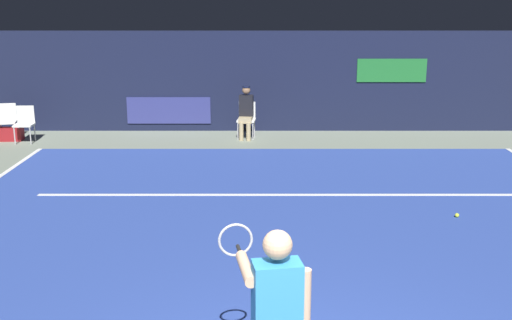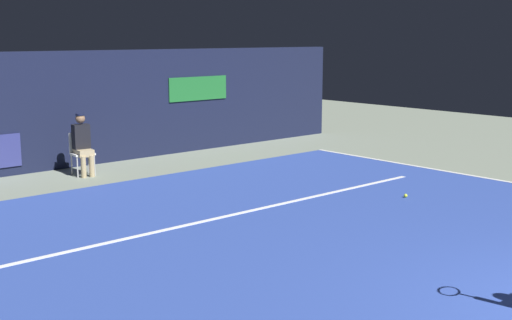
% 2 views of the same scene
% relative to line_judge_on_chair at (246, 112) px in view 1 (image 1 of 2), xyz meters
% --- Properties ---
extents(ground_plane, '(31.79, 31.79, 0.00)m').
position_rel_line_judge_on_chair_xyz_m(ground_plane, '(0.66, -6.53, -0.69)').
color(ground_plane, gray).
extents(court_surface, '(10.97, 10.75, 0.01)m').
position_rel_line_judge_on_chair_xyz_m(court_surface, '(0.66, -6.53, -0.68)').
color(court_surface, '#2D479E').
rests_on(court_surface, ground).
extents(line_service, '(8.56, 0.10, 0.01)m').
position_rel_line_judge_on_chair_xyz_m(line_service, '(0.66, -4.64, -0.67)').
color(line_service, white).
rests_on(line_service, court_surface).
extents(back_wall, '(15.52, 0.33, 2.60)m').
position_rel_line_judge_on_chair_xyz_m(back_wall, '(0.66, 1.11, 0.61)').
color(back_wall, '#141933').
rests_on(back_wall, ground).
extents(line_judge_on_chair, '(0.48, 0.56, 1.32)m').
position_rel_line_judge_on_chair_xyz_m(line_judge_on_chair, '(0.00, 0.00, 0.00)').
color(line_judge_on_chair, white).
rests_on(line_judge_on_chair, ground).
extents(courtside_chair_near, '(0.51, 0.49, 0.88)m').
position_rel_line_judge_on_chair_xyz_m(courtside_chair_near, '(-5.93, -0.03, -0.18)').
color(courtside_chair_near, white).
rests_on(courtside_chair_near, ground).
extents(courtside_chair_far, '(0.46, 0.43, 0.88)m').
position_rel_line_judge_on_chair_xyz_m(courtside_chair_far, '(-5.37, -0.39, -0.18)').
color(courtside_chair_far, white).
rests_on(courtside_chair_far, ground).
extents(tennis_ball, '(0.07, 0.07, 0.07)m').
position_rel_line_judge_on_chair_xyz_m(tennis_ball, '(3.44, -5.80, -0.64)').
color(tennis_ball, '#CCE033').
rests_on(tennis_ball, court_surface).
extents(equipment_bag, '(0.85, 0.35, 0.32)m').
position_rel_line_judge_on_chair_xyz_m(equipment_bag, '(-5.95, -0.21, -0.53)').
color(equipment_bag, maroon).
rests_on(equipment_bag, ground).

